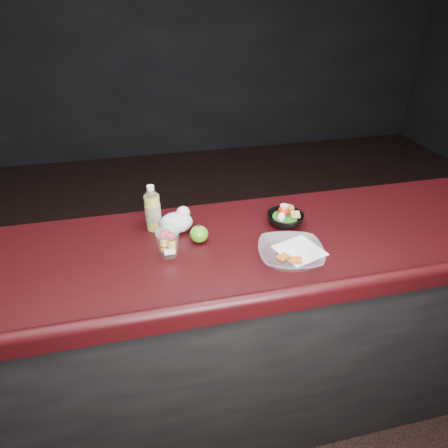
# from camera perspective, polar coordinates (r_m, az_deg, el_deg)

# --- Properties ---
(room_shell) EXTENTS (8.00, 8.00, 8.00)m
(room_shell) POSITION_cam_1_polar(r_m,az_deg,el_deg) (1.04, 6.44, 26.29)
(room_shell) COLOR black
(room_shell) RESTS_ON ground
(counter) EXTENTS (4.06, 0.71, 1.02)m
(counter) POSITION_cam_1_polar(r_m,az_deg,el_deg) (1.93, 1.12, -15.48)
(counter) COLOR black
(counter) RESTS_ON ground
(lemonade_bottle) EXTENTS (0.07, 0.07, 0.20)m
(lemonade_bottle) POSITION_cam_1_polar(r_m,az_deg,el_deg) (1.68, -10.13, 1.82)
(lemonade_bottle) COLOR gold
(lemonade_bottle) RESTS_ON counter
(fruit_cup) EXTENTS (0.09, 0.09, 0.13)m
(fruit_cup) POSITION_cam_1_polar(r_m,az_deg,el_deg) (1.52, -8.02, -2.34)
(fruit_cup) COLOR white
(fruit_cup) RESTS_ON counter
(green_apple) EXTENTS (0.07, 0.07, 0.08)m
(green_apple) POSITION_cam_1_polar(r_m,az_deg,el_deg) (1.60, -3.58, -1.44)
(green_apple) COLOR #21750D
(green_apple) RESTS_ON counter
(plastic_bag) EXTENTS (0.14, 0.11, 0.10)m
(plastic_bag) POSITION_cam_1_polar(r_m,az_deg,el_deg) (1.68, -6.70, 0.40)
(plastic_bag) COLOR silver
(plastic_bag) RESTS_ON counter
(snack_bowl) EXTENTS (0.18, 0.18, 0.09)m
(snack_bowl) POSITION_cam_1_polar(r_m,az_deg,el_deg) (1.74, 8.71, 0.85)
(snack_bowl) COLOR black
(snack_bowl) RESTS_ON counter
(takeout_bowl) EXTENTS (0.29, 0.29, 0.06)m
(takeout_bowl) POSITION_cam_1_polar(r_m,az_deg,el_deg) (1.51, 9.46, -4.32)
(takeout_bowl) COLOR silver
(takeout_bowl) RESTS_ON counter
(paper_napkin) EXTENTS (0.20, 0.20, 0.00)m
(paper_napkin) POSITION_cam_1_polar(r_m,az_deg,el_deg) (1.59, 10.73, -3.74)
(paper_napkin) COLOR white
(paper_napkin) RESTS_ON counter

